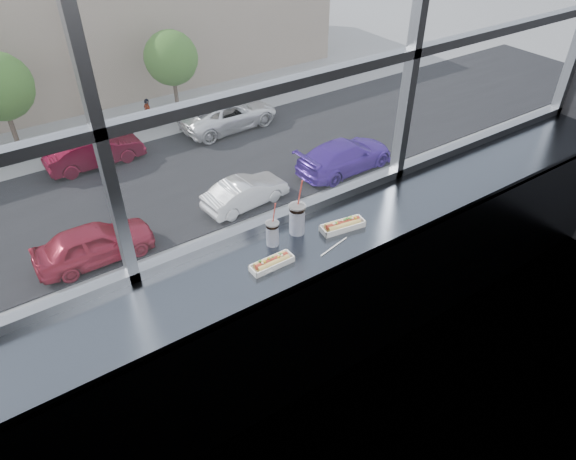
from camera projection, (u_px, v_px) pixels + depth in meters
wall_back_lower at (283, 283)px, 3.65m from camera, size 6.00×0.00×6.00m
window_glass at (279, 27)px, 2.61m from camera, size 6.00×0.00×6.00m
window_mullions at (281, 28)px, 2.60m from camera, size 6.00×0.08×2.40m
counter at (307, 246)px, 3.16m from camera, size 6.00×0.55×0.06m
counter_fascia at (328, 329)px, 3.30m from camera, size 6.00×0.04×1.04m
hotdog_tray_left at (272, 262)px, 2.94m from camera, size 0.27×0.09×0.07m
hotdog_tray_right at (343, 225)px, 3.23m from camera, size 0.30×0.14×0.07m
soda_cup_left at (272, 232)px, 3.07m from camera, size 0.08×0.08×0.31m
soda_cup_right at (297, 218)px, 3.15m from camera, size 0.11×0.11×0.39m
loose_straw at (334, 246)px, 3.10m from camera, size 0.24×0.06×0.01m
wrapper at (267, 269)px, 2.92m from camera, size 0.10×0.07×0.02m
plaza_near at (155, 436)px, 15.21m from camera, size 50.00×14.00×0.04m
street_asphalt at (46, 222)px, 23.81m from camera, size 80.00×10.00×0.06m
far_sidewalk at (11, 154)px, 29.11m from camera, size 80.00×6.00×0.04m
car_far_b at (93, 146)px, 27.40m from camera, size 2.98×6.86×2.27m
car_near_c at (93, 238)px, 21.02m from camera, size 2.79×6.63×2.20m
car_near_e at (345, 151)px, 27.01m from camera, size 3.08×6.70×2.19m
car_far_c at (228, 110)px, 31.11m from camera, size 3.22×6.97×2.27m
car_near_d at (245, 188)px, 24.36m from camera, size 2.91×5.86×1.88m
pedestrian_d at (148, 110)px, 31.25m from camera, size 0.72×0.96×2.17m
tree_right at (171, 58)px, 31.62m from camera, size 3.34×3.34×5.22m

